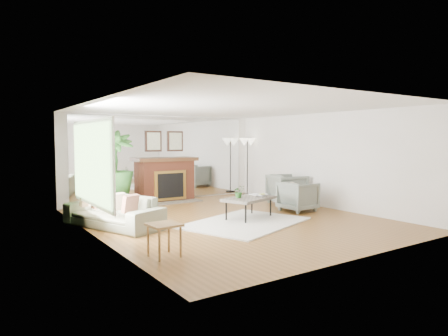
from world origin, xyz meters
TOP-DOWN VIEW (x-y plane):
  - ground at (0.00, 0.00)m, footprint 7.00×7.00m
  - wall_left at (-2.99, 0.00)m, footprint 0.02×7.00m
  - wall_right at (2.99, 0.00)m, footprint 0.02×7.00m
  - wall_back at (0.00, 3.49)m, footprint 6.00×0.02m
  - mirror_panel at (0.00, 3.47)m, footprint 5.40×0.04m
  - window_panel at (-2.96, 0.40)m, footprint 0.04×2.40m
  - fireplace at (0.00, 3.26)m, footprint 1.85×0.83m
  - area_rug at (0.01, -0.50)m, footprint 3.07×2.62m
  - coffee_table at (0.36, -0.17)m, footprint 1.41×1.09m
  - sofa at (-2.45, 0.72)m, footprint 1.61×2.37m
  - armchair_back at (2.53, 0.92)m, footprint 1.09×1.07m
  - armchair_front at (2.02, -0.04)m, footprint 0.84×0.81m
  - side_table at (-2.49, -1.78)m, footprint 0.48×0.48m
  - potted_ficus at (-1.83, 2.52)m, footprint 1.08×1.08m
  - floor_lamp at (2.70, 2.97)m, footprint 0.60×0.33m
  - tabletop_plant at (0.12, -0.13)m, footprint 0.29×0.27m
  - fruit_bowl at (0.68, -0.24)m, footprint 0.28×0.28m
  - book at (0.59, 0.01)m, footprint 0.25×0.33m

SIDE VIEW (x-z plane):
  - ground at x=0.00m, z-range 0.00..0.00m
  - area_rug at x=0.01m, z-range 0.00..0.03m
  - sofa at x=-2.45m, z-range 0.00..0.64m
  - armchair_front at x=2.02m, z-range 0.00..0.74m
  - armchair_back at x=2.53m, z-range 0.00..0.84m
  - side_table at x=-2.49m, z-range 0.17..0.69m
  - coffee_table at x=0.36m, z-range 0.21..0.70m
  - book at x=0.59m, z-range 0.49..0.52m
  - fruit_bowl at x=0.68m, z-range 0.49..0.56m
  - tabletop_plant at x=0.12m, z-range 0.49..0.78m
  - fireplace at x=0.00m, z-range -0.37..1.68m
  - potted_ficus at x=-1.83m, z-range 0.07..2.11m
  - wall_left at x=-2.99m, z-range 0.00..2.50m
  - wall_right at x=2.99m, z-range 0.00..2.50m
  - wall_back at x=0.00m, z-range 0.00..2.50m
  - mirror_panel at x=0.00m, z-range 0.05..2.45m
  - window_panel at x=-2.96m, z-range 0.60..2.10m
  - floor_lamp at x=2.70m, z-range 0.65..2.50m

